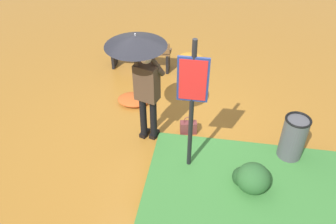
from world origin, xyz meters
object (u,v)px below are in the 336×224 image
(handbag, at_px, (188,127))
(trash_bin, at_px, (293,138))
(info_sign_post, at_px, (192,95))
(person_with_umbrella, at_px, (141,62))
(park_bench, at_px, (140,53))

(handbag, distance_m, trash_bin, 1.81)
(info_sign_post, relative_size, handbag, 6.22)
(info_sign_post, distance_m, handbag, 1.56)
(info_sign_post, bearing_deg, person_with_umbrella, -33.96)
(info_sign_post, xyz_separation_m, park_bench, (1.46, -2.91, -1.04))
(person_with_umbrella, relative_size, info_sign_post, 0.89)
(handbag, xyz_separation_m, park_bench, (1.36, -2.08, 0.28))
(person_with_umbrella, bearing_deg, park_bench, -75.67)
(trash_bin, bearing_deg, info_sign_post, 16.22)
(handbag, bearing_deg, park_bench, -56.78)
(handbag, relative_size, trash_bin, 0.44)
(person_with_umbrella, xyz_separation_m, info_sign_post, (-0.87, 0.59, -0.11))
(person_with_umbrella, height_order, handbag, person_with_umbrella)
(person_with_umbrella, relative_size, handbag, 5.53)
(park_bench, relative_size, trash_bin, 1.68)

